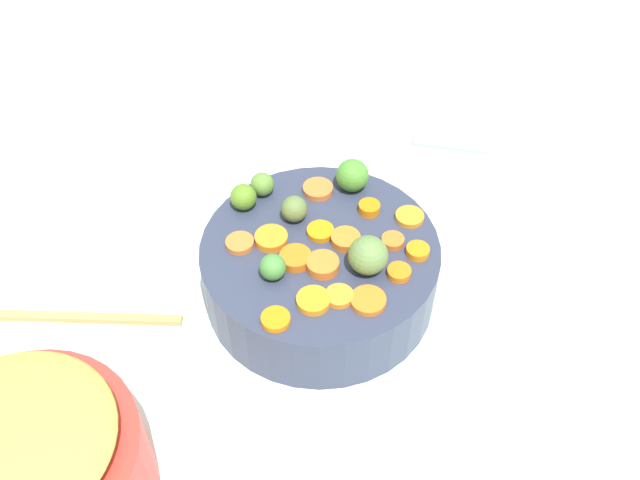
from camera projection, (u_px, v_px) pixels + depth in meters
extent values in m
cube|color=white|center=(333.00, 275.00, 0.88)|extent=(2.40, 2.40, 0.02)
cylinder|color=#30364E|center=(320.00, 270.00, 0.81)|extent=(0.27, 0.27, 0.08)
cylinder|color=red|center=(35.00, 479.00, 0.63)|extent=(0.21, 0.21, 0.11)
ellipsoid|color=#AAA748|center=(9.00, 441.00, 0.57)|extent=(0.18, 0.18, 0.04)
cylinder|color=orange|center=(271.00, 239.00, 0.79)|extent=(0.05, 0.05, 0.01)
cylinder|color=orange|center=(410.00, 217.00, 0.81)|extent=(0.05, 0.05, 0.01)
cylinder|color=orange|center=(311.00, 300.00, 0.73)|extent=(0.04, 0.04, 0.01)
cylinder|color=orange|center=(318.00, 189.00, 0.84)|extent=(0.05, 0.05, 0.01)
cylinder|color=orange|center=(368.00, 301.00, 0.73)|extent=(0.05, 0.05, 0.01)
cylinder|color=orange|center=(393.00, 241.00, 0.78)|extent=(0.04, 0.04, 0.01)
cylinder|color=orange|center=(346.00, 239.00, 0.79)|extent=(0.04, 0.04, 0.01)
cylinder|color=orange|center=(369.00, 208.00, 0.82)|extent=(0.03, 0.03, 0.01)
cylinder|color=orange|center=(399.00, 272.00, 0.75)|extent=(0.03, 0.03, 0.01)
cylinder|color=orange|center=(320.00, 231.00, 0.80)|extent=(0.04, 0.04, 0.01)
cylinder|color=orange|center=(276.00, 319.00, 0.71)|extent=(0.04, 0.04, 0.01)
cylinder|color=orange|center=(296.00, 258.00, 0.76)|extent=(0.04, 0.04, 0.01)
cylinder|color=orange|center=(326.00, 265.00, 0.76)|extent=(0.05, 0.05, 0.01)
cylinder|color=orange|center=(339.00, 296.00, 0.73)|extent=(0.04, 0.04, 0.01)
cylinder|color=orange|center=(418.00, 251.00, 0.77)|extent=(0.03, 0.03, 0.01)
cylinder|color=orange|center=(240.00, 243.00, 0.78)|extent=(0.04, 0.04, 0.01)
sphere|color=#45843A|center=(273.00, 267.00, 0.74)|extent=(0.03, 0.03, 0.03)
sphere|color=#598534|center=(262.00, 184.00, 0.83)|extent=(0.03, 0.03, 0.03)
sphere|color=#5D7C41|center=(368.00, 255.00, 0.75)|extent=(0.04, 0.04, 0.04)
sphere|color=#596F39|center=(295.00, 207.00, 0.81)|extent=(0.03, 0.03, 0.03)
sphere|color=#49882F|center=(352.00, 175.00, 0.84)|extent=(0.04, 0.04, 0.04)
sphere|color=#578324|center=(243.00, 197.00, 0.82)|extent=(0.03, 0.03, 0.03)
cube|color=tan|center=(72.00, 317.00, 0.81)|extent=(0.05, 0.26, 0.01)
cube|color=#95A3C3|center=(454.00, 122.00, 1.07)|extent=(0.13, 0.11, 0.01)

